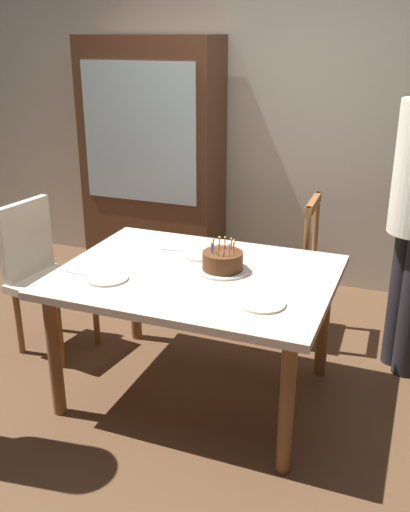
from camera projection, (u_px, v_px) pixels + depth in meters
ground at (197, 391)px, 3.31m from camera, size 6.40×6.40×0.00m
back_wall at (286, 118)px, 4.45m from camera, size 6.40×0.10×2.60m
dining_table at (196, 287)px, 3.07m from camera, size 1.43×1.09×0.73m
birthday_cake at (223, 262)px, 3.04m from camera, size 0.28×0.28×0.17m
plate_near_celebrant at (107, 278)px, 2.96m from camera, size 0.22×0.22×0.01m
plate_far_side at (201, 254)px, 3.28m from camera, size 0.22×0.22×0.01m
plate_near_guest at (262, 303)px, 2.68m from camera, size 0.22×0.22×0.01m
fork_near_celebrant at (80, 274)px, 3.02m from camera, size 0.18×0.03×0.01m
fork_far_side at (176, 250)px, 3.35m from camera, size 0.18×0.04×0.01m
chair_spindle_back at (283, 269)px, 3.81m from camera, size 0.46×0.46×0.95m
chair_upholstered at (42, 269)px, 3.62m from camera, size 0.50×0.49×0.95m
china_cabinet at (153, 160)px, 4.66m from camera, size 1.10×0.45×1.90m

